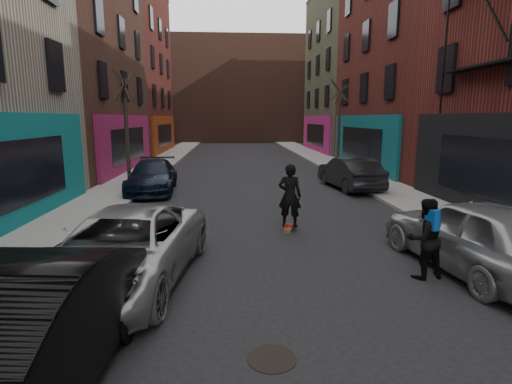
{
  "coord_description": "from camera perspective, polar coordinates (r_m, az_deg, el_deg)",
  "views": [
    {
      "loc": [
        -1.03,
        -2.5,
        3.34
      ],
      "look_at": [
        -0.44,
        6.81,
        1.6
      ],
      "focal_mm": 28.0,
      "sensor_mm": 36.0,
      "label": 1
    }
  ],
  "objects": [
    {
      "name": "tree_right_far",
      "position": [
        27.47,
        11.82,
        10.75
      ],
      "size": [
        2.0,
        2.0,
        6.8
      ],
      "primitive_type": null,
      "color": "black",
      "rests_on": "sidewalk_right"
    },
    {
      "name": "pedestrian",
      "position": [
        9.1,
        22.97,
        -6.1
      ],
      "size": [
        0.94,
        0.79,
        1.71
      ],
      "rotation": [
        0.0,
        0.0,
        3.33
      ],
      "color": "black",
      "rests_on": "ground"
    },
    {
      "name": "parked_right_far",
      "position": [
        9.95,
        28.93,
        -5.4
      ],
      "size": [
        2.58,
        5.09,
        1.66
      ],
      "primitive_type": "imported",
      "rotation": [
        0.0,
        0.0,
        3.27
      ],
      "color": "#94979C",
      "rests_on": "ground"
    },
    {
      "name": "parked_left_end",
      "position": [
        18.75,
        -14.59,
        2.19
      ],
      "size": [
        2.33,
        5.07,
        1.44
      ],
      "primitive_type": "imported",
      "rotation": [
        0.0,
        0.0,
        0.07
      ],
      "color": "black",
      "rests_on": "ground"
    },
    {
      "name": "sidewalk_right",
      "position": [
        33.47,
        8.97,
        4.83
      ],
      "size": [
        2.5,
        84.0,
        0.13
      ],
      "primitive_type": "cube",
      "color": "gray",
      "rests_on": "ground"
    },
    {
      "name": "skateboard",
      "position": [
        12.17,
        4.77,
        -5.16
      ],
      "size": [
        0.45,
        0.83,
        0.1
      ],
      "primitive_type": "cube",
      "rotation": [
        0.0,
        0.0,
        -0.3
      ],
      "color": "brown",
      "rests_on": "ground"
    },
    {
      "name": "skateboarder",
      "position": [
        11.94,
        4.84,
        -0.51
      ],
      "size": [
        0.8,
        0.64,
        1.91
      ],
      "primitive_type": "imported",
      "rotation": [
        0.0,
        0.0,
        2.84
      ],
      "color": "black",
      "rests_on": "skateboard"
    },
    {
      "name": "tree_left_far",
      "position": [
        21.14,
        -18.09,
        10.17
      ],
      "size": [
        2.0,
        2.0,
        6.5
      ],
      "primitive_type": null,
      "color": "black",
      "rests_on": "sidewalk_left"
    },
    {
      "name": "parked_left_far",
      "position": [
        8.56,
        -18.3,
        -7.64
      ],
      "size": [
        3.15,
        5.66,
        1.5
      ],
      "primitive_type": "imported",
      "rotation": [
        0.0,
        0.0,
        -0.13
      ],
      "color": "#999CA1",
      "rests_on": "ground"
    },
    {
      "name": "parked_right_end",
      "position": [
        19.46,
        13.23,
        2.67
      ],
      "size": [
        2.14,
        4.78,
        1.52
      ],
      "primitive_type": "imported",
      "rotation": [
        0.0,
        0.0,
        3.26
      ],
      "color": "black",
      "rests_on": "ground"
    },
    {
      "name": "building_far",
      "position": [
        58.63,
        -2.72,
        14.15
      ],
      "size": [
        40.0,
        10.0,
        14.0
      ],
      "primitive_type": "cube",
      "color": "#47281E",
      "rests_on": "ground"
    },
    {
      "name": "manhole",
      "position": [
        6.09,
        2.27,
        -22.68
      ],
      "size": [
        0.76,
        0.76,
        0.01
      ],
      "primitive_type": "cylinder",
      "rotation": [
        0.0,
        0.0,
        -0.09
      ],
      "color": "black",
      "rests_on": "ground"
    },
    {
      "name": "parked_left_mid",
      "position": [
        5.52,
        -32.05,
        -18.33
      ],
      "size": [
        2.14,
        5.12,
        1.65
      ],
      "primitive_type": "imported",
      "rotation": [
        0.0,
        0.0,
        -0.08
      ],
      "color": "black",
      "rests_on": "ground"
    },
    {
      "name": "sidewalk_left",
      "position": [
        33.08,
        -12.75,
        4.63
      ],
      "size": [
        2.5,
        84.0,
        0.13
      ],
      "primitive_type": "cube",
      "color": "gray",
      "rests_on": "ground"
    }
  ]
}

